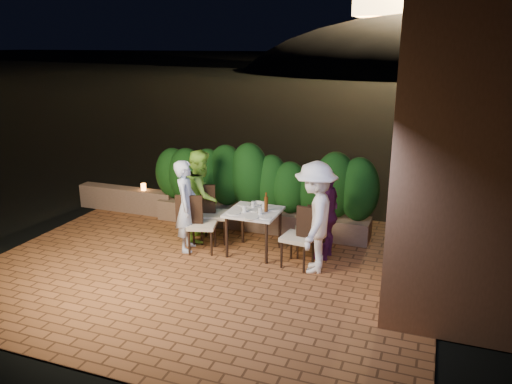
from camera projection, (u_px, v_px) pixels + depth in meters
The scene contains 31 objects.
ground at pixel (196, 277), 7.66m from camera, with size 400.00×400.00×0.00m, color black.
terrace_floor at pixel (210, 268), 8.13m from camera, with size 7.00×6.00×0.15m, color brown.
building_wall at pixel (464, 108), 7.53m from camera, with size 1.60×5.00×5.00m, color brown.
window_pane at pixel (405, 143), 7.49m from camera, with size 0.08×1.00×1.40m, color black.
window_frame at pixel (405, 143), 7.49m from camera, with size 0.06×1.15×1.55m, color black.
planter at pixel (260, 218), 9.60m from camera, with size 4.20×0.55×0.40m, color #765D4B.
hedge at pixel (260, 181), 9.38m from camera, with size 4.00×0.70×1.10m, color #103810, non-canonical shape.
parapet at pixel (127, 199), 10.59m from camera, with size 2.20×0.30×0.50m, color #765D4B.
hill at pixel (431, 105), 62.01m from camera, with size 52.00×40.00×22.00m, color black.
dining_table at pixel (254, 232), 8.43m from camera, with size 0.85×0.85×0.75m, color white, non-canonical shape.
plate_nw at pixel (233, 213), 8.19m from camera, with size 0.22×0.22×0.01m, color white.
plate_sw at pixel (244, 205), 8.63m from camera, with size 0.22×0.22×0.01m, color white.
plate_ne at pixel (265, 217), 8.00m from camera, with size 0.19×0.19×0.01m, color white.
plate_se at pixel (274, 209), 8.41m from camera, with size 0.25×0.25×0.01m, color white.
plate_centre at pixel (254, 210), 8.35m from camera, with size 0.20×0.20×0.01m, color white.
plate_front at pixel (251, 217), 8.00m from camera, with size 0.24×0.24×0.01m, color white.
glass_nw at pixel (244, 209), 8.24m from camera, with size 0.07×0.07×0.12m, color silver.
glass_sw at pixel (253, 204), 8.49m from camera, with size 0.06×0.06×0.10m, color silver.
glass_ne at pixel (260, 211), 8.14m from camera, with size 0.07×0.07×0.11m, color silver.
glass_se at pixel (264, 205), 8.42m from camera, with size 0.07×0.07×0.12m, color silver.
beer_bottle at pixel (266, 202), 8.24m from camera, with size 0.06×0.06×0.33m, color #50290D, non-canonical shape.
bowl at pixel (258, 204), 8.63m from camera, with size 0.19×0.19×0.05m, color white.
chair_left_front at pixel (202, 224), 8.46m from camera, with size 0.46×0.46×0.99m, color black, non-canonical shape.
chair_left_back at pixel (214, 213), 8.89m from camera, with size 0.49×0.49×1.05m, color black, non-canonical shape.
chair_right_front at pixel (298, 236), 7.89m from camera, with size 0.47×0.47×1.01m, color black, non-canonical shape.
chair_right_back at pixel (308, 230), 8.31m from camera, with size 0.41×0.41×0.89m, color black, non-canonical shape.
diner_blue at pixel (187, 206), 8.45m from camera, with size 0.58×0.38×1.58m, color #C6DAFE.
diner_green at pixel (202, 195), 8.94m from camera, with size 0.80×0.62×1.64m, color #94DF45.
diner_white at pixel (315, 217), 7.64m from camera, with size 1.13×0.65×1.75m, color white.
diner_purple at pixel (327, 214), 8.15m from camera, with size 0.89×0.37×1.51m, color #62236A.
parapet_lamp at pixel (143, 187), 10.35m from camera, with size 0.10×0.10×0.14m, color orange.
Camera 1 is at (3.29, -6.21, 3.44)m, focal length 35.00 mm.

